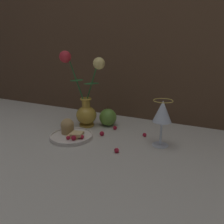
{
  "coord_description": "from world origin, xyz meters",
  "views": [
    {
      "loc": [
        0.34,
        -0.74,
        0.35
      ],
      "look_at": [
        -0.02,
        0.01,
        0.1
      ],
      "focal_mm": 35.0,
      "sensor_mm": 36.0,
      "label": 1
    }
  ],
  "objects_px": {
    "wine_glass": "(162,113)",
    "plate_with_pastries": "(70,133)",
    "apple_beside_vase": "(108,117)",
    "vase": "(85,101)"
  },
  "relations": [
    {
      "from": "wine_glass",
      "to": "plate_with_pastries",
      "type": "bearing_deg",
      "value": -166.25
    },
    {
      "from": "wine_glass",
      "to": "apple_beside_vase",
      "type": "xyz_separation_m",
      "value": [
        -0.27,
        0.11,
        -0.08
      ]
    },
    {
      "from": "plate_with_pastries",
      "to": "wine_glass",
      "type": "height_order",
      "value": "wine_glass"
    },
    {
      "from": "wine_glass",
      "to": "apple_beside_vase",
      "type": "bearing_deg",
      "value": 158.52
    },
    {
      "from": "vase",
      "to": "apple_beside_vase",
      "type": "distance_m",
      "value": 0.13
    },
    {
      "from": "vase",
      "to": "wine_glass",
      "type": "height_order",
      "value": "vase"
    },
    {
      "from": "wine_glass",
      "to": "vase",
      "type": "bearing_deg",
      "value": 170.83
    },
    {
      "from": "wine_glass",
      "to": "apple_beside_vase",
      "type": "height_order",
      "value": "wine_glass"
    },
    {
      "from": "wine_glass",
      "to": "apple_beside_vase",
      "type": "relative_size",
      "value": 1.88
    },
    {
      "from": "vase",
      "to": "wine_glass",
      "type": "relative_size",
      "value": 1.95
    }
  ]
}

